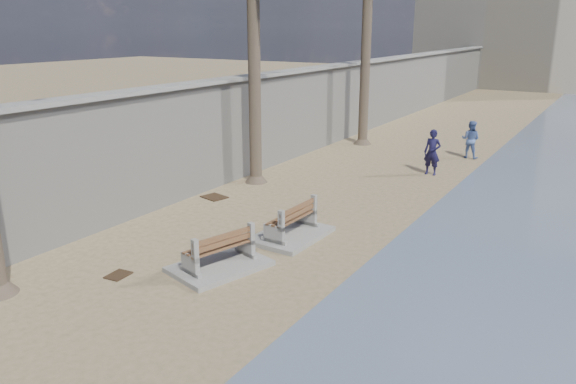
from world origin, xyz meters
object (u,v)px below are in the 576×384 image
at_px(person_a, 432,149).
at_px(person_b, 471,137).
at_px(bench_near, 219,253).
at_px(bench_far, 291,223).

distance_m(person_a, person_b, 3.55).
relative_size(bench_near, person_b, 1.40).
distance_m(bench_near, person_b, 14.45).
height_order(bench_far, person_a, person_a).
relative_size(bench_far, person_a, 1.14).
bearing_deg(bench_far, person_a, 82.35).
height_order(bench_far, person_b, person_b).
height_order(person_a, person_b, person_a).
height_order(bench_near, person_a, person_a).
bearing_deg(person_b, bench_far, 84.42).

